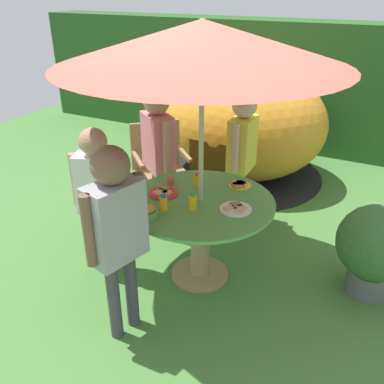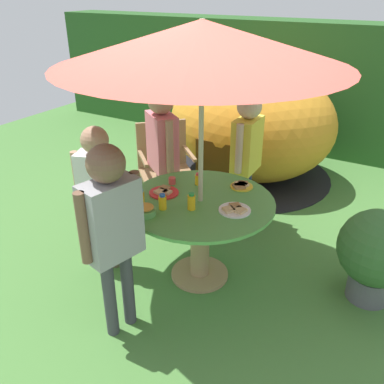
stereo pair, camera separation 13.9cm
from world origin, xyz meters
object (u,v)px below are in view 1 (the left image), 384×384
juice_bottle_near_right (142,198)px  potted_plant (375,247)px  child_in_white_shirt (98,184)px  juice_bottle_far_right (164,203)px  wooden_chair (159,163)px  cup_near (170,181)px  juice_bottle_center_front (193,202)px  plate_far_left (163,193)px  plate_near_left (240,185)px  dome_tent (242,122)px  snack_bowl (146,211)px  garden_table (200,223)px  child_in_yellow_shirt (242,144)px  plate_mid_left (236,209)px  child_in_grey_shirt (116,222)px  juice_bottle_center_back (197,179)px  patio_umbrella (202,43)px  child_in_pink_shirt (158,143)px

juice_bottle_near_right → potted_plant: bearing=22.9°
child_in_white_shirt → juice_bottle_far_right: size_ratio=10.31×
wooden_chair → cup_near: (0.58, -0.74, 0.23)m
wooden_chair → juice_bottle_far_right: size_ratio=7.63×
juice_bottle_center_front → plate_far_left: bearing=160.6°
juice_bottle_near_right → juice_bottle_center_front: (0.37, 0.11, 0.01)m
plate_near_left → juice_bottle_far_right: (-0.35, -0.62, 0.04)m
dome_tent → snack_bowl: 2.50m
garden_table → juice_bottle_far_right: 0.40m
child_in_yellow_shirt → juice_bottle_far_right: size_ratio=10.97×
juice_bottle_near_right → plate_mid_left: bearing=20.7°
child_in_grey_shirt → child_in_yellow_shirt: bearing=8.6°
child_in_yellow_shirt → juice_bottle_center_back: bearing=-11.7°
child_in_yellow_shirt → plate_far_left: (-0.28, -0.99, -0.13)m
wooden_chair → juice_bottle_center_back: bearing=-86.3°
patio_umbrella → plate_mid_left: size_ratio=8.48×
child_in_yellow_shirt → snack_bowl: bearing=-10.7°
child_in_grey_shirt → juice_bottle_far_right: child_in_grey_shirt is taller
potted_plant → child_in_white_shirt: child_in_white_shirt is taller
potted_plant → child_in_grey_shirt: 1.96m
wooden_chair → child_in_yellow_shirt: child_in_yellow_shirt is taller
wooden_chair → dome_tent: (0.46, 1.21, 0.17)m
garden_table → juice_bottle_far_right: (-0.18, -0.26, 0.26)m
child_in_yellow_shirt → juice_bottle_center_back: (-0.12, -0.71, -0.09)m
wooden_chair → juice_bottle_near_right: wooden_chair is taller
garden_table → child_in_pink_shirt: bearing=143.1°
dome_tent → plate_near_left: bearing=-69.3°
plate_far_left → cup_near: bearing=101.6°
juice_bottle_center_back → potted_plant: bearing=7.5°
juice_bottle_near_right → juice_bottle_center_back: juice_bottle_near_right is taller
child_in_yellow_shirt → child_in_grey_shirt: child_in_grey_shirt is taller
child_in_grey_shirt → plate_mid_left: 0.93m
patio_umbrella → plate_near_left: size_ratio=10.58×
plate_mid_left → child_in_white_shirt: bearing=-166.3°
child_in_yellow_shirt → potted_plant: bearing=66.2°
child_in_grey_shirt → juice_bottle_near_right: 0.56m
child_in_pink_shirt → juice_bottle_near_right: bearing=-30.1°
dome_tent → plate_far_left: 2.14m
child_in_white_shirt → snack_bowl: (0.53, -0.12, -0.05)m
child_in_pink_shirt → plate_near_left: child_in_pink_shirt is taller
wooden_chair → dome_tent: 1.31m
plate_near_left → plate_mid_left: size_ratio=0.80×
child_in_yellow_shirt → plate_mid_left: bearing=16.9°
potted_plant → child_in_white_shirt: (-2.03, -0.70, 0.38)m
child_in_pink_shirt → juice_bottle_near_right: (0.34, -0.79, -0.13)m
snack_bowl → plate_mid_left: size_ratio=0.65×
child_in_pink_shirt → child_in_white_shirt: 0.81m
plate_mid_left → cup_near: size_ratio=3.96×
dome_tent → cup_near: dome_tent is taller
snack_bowl → juice_bottle_near_right: bearing=134.6°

